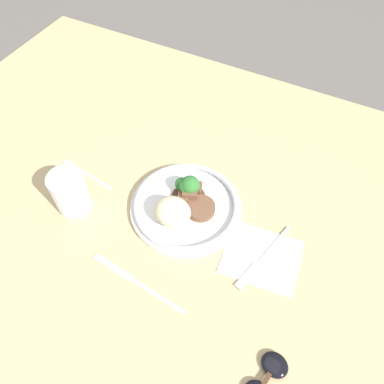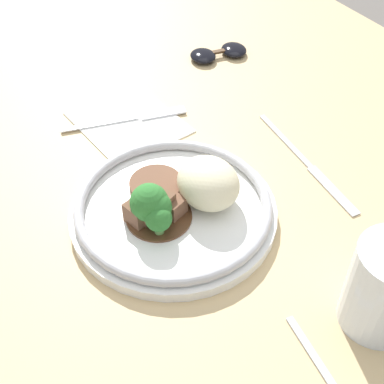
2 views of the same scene
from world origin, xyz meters
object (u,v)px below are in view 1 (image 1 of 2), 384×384
object	(u,v)px
knife	(134,281)
spoon	(77,168)
sunglasses	(266,379)
fork	(259,262)
plate	(185,205)
juice_glass	(71,194)

from	to	relation	value
knife	spoon	distance (m)	0.32
knife	sunglasses	distance (m)	0.28
sunglasses	fork	bearing A→B (deg)	-55.96
plate	fork	distance (m)	0.19
juice_glass	fork	world-z (taller)	juice_glass
spoon	fork	bearing A→B (deg)	-176.25
plate	spoon	xyz separation A→B (m)	(0.28, 0.01, -0.02)
juice_glass	fork	size ratio (longest dim) A/B	0.56
fork	knife	size ratio (longest dim) A/B	0.81
fork	spoon	size ratio (longest dim) A/B	1.17
fork	knife	distance (m)	0.24
juice_glass	knife	distance (m)	0.23
fork	sunglasses	xyz separation A→B (m)	(-0.08, 0.19, 0.00)
knife	sunglasses	bearing A→B (deg)	175.97
knife	spoon	size ratio (longest dim) A/B	1.43
fork	spoon	xyz separation A→B (m)	(0.46, -0.03, -0.00)
plate	fork	bearing A→B (deg)	166.47
fork	juice_glass	bearing A→B (deg)	-67.95
juice_glass	knife	size ratio (longest dim) A/B	0.46
knife	spoon	bearing A→B (deg)	-27.66
juice_glass	sunglasses	bearing A→B (deg)	164.22
plate	fork	world-z (taller)	plate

